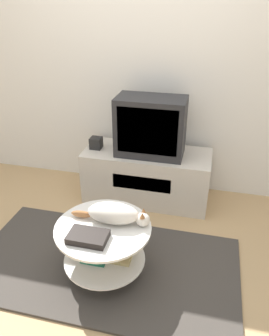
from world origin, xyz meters
The scene contains 9 objects.
ground_plane centered at (0.00, 0.00, 0.00)m, with size 12.00×12.00×0.00m, color tan.
wall_back centered at (0.00, 1.33, 1.30)m, with size 8.00×0.05×2.60m.
rug centered at (0.00, 0.00, 0.01)m, with size 1.98×1.05×0.02m.
tv_stand centered at (0.11, 1.00, 0.25)m, with size 1.19×0.49×0.50m.
tv centered at (0.14, 0.98, 0.77)m, with size 0.61×0.33×0.53m.
speaker centered at (-0.38, 0.98, 0.55)m, with size 0.11×0.11×0.11m.
coffee_table centered at (0.03, -0.06, 0.28)m, with size 0.66×0.66×0.41m.
dvd_box centered at (-0.02, -0.21, 0.45)m, with size 0.25×0.16×0.05m.
cat centered at (0.10, 0.01, 0.50)m, with size 0.56×0.19×0.14m.
Camera 1 is at (0.65, -1.72, 1.82)m, focal length 35.00 mm.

